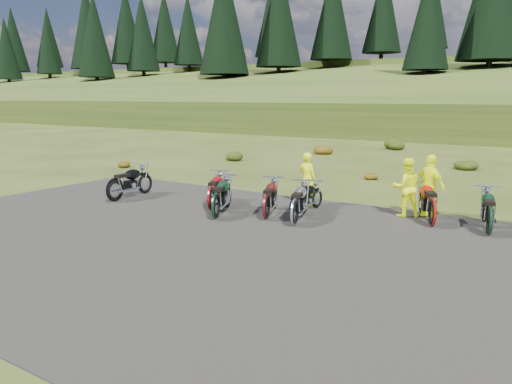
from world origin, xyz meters
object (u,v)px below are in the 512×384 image
Objects in this scene: person_middle at (307,180)px; motorcycle_7 at (488,236)px; motorcycle_3 at (294,226)px; motorcycle_0 at (116,202)px.

motorcycle_7 is at bearing -175.99° from person_middle.
motorcycle_0 is at bearing 77.93° from motorcycle_3.
motorcycle_0 is 1.06× the size of motorcycle_3.
person_middle is at bearing -65.88° from motorcycle_0.
motorcycle_3 is at bearing -89.44° from motorcycle_0.
motorcycle_3 is 1.23× the size of person_middle.
motorcycle_3 is at bearing 98.50° from motorcycle_7.
motorcycle_7 reaches higher than motorcycle_3.
motorcycle_7 is 5.70m from person_middle.
motorcycle_0 is 11.57m from motorcycle_7.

